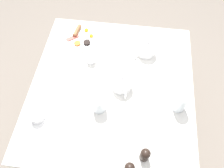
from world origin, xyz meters
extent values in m
plane|color=#70665B|center=(0.00, 0.00, 0.00)|extent=(8.00, 8.00, 0.00)
cube|color=silver|center=(0.00, 0.00, 0.75)|extent=(1.03, 1.11, 0.03)
cylinder|color=brown|center=(-0.47, -0.51, 0.37)|extent=(0.04, 0.04, 0.74)
cylinder|color=brown|center=(0.47, -0.51, 0.37)|extent=(0.04, 0.04, 0.74)
cylinder|color=white|center=(0.27, -0.37, 0.77)|extent=(0.26, 0.26, 0.01)
cylinder|color=white|center=(0.20, -0.39, 0.78)|extent=(0.06, 0.06, 0.00)
sphere|color=yellow|center=(0.20, -0.39, 0.79)|extent=(0.03, 0.03, 0.03)
cylinder|color=white|center=(0.25, -0.44, 0.78)|extent=(0.07, 0.07, 0.00)
sphere|color=yellow|center=(0.25, -0.44, 0.79)|extent=(0.03, 0.03, 0.03)
cylinder|color=brown|center=(0.31, -0.42, 0.79)|extent=(0.05, 0.11, 0.03)
cube|color=#B74C42|center=(0.34, -0.36, 0.78)|extent=(0.10, 0.08, 0.01)
cylinder|color=#D16023|center=(0.29, -0.31, 0.78)|extent=(0.05, 0.05, 0.01)
cylinder|color=black|center=(0.22, -0.32, 0.79)|extent=(0.05, 0.05, 0.02)
cylinder|color=white|center=(-0.06, 0.00, 0.81)|extent=(0.13, 0.13, 0.09)
cylinder|color=white|center=(-0.06, 0.00, 0.86)|extent=(0.09, 0.09, 0.01)
sphere|color=white|center=(-0.06, 0.00, 0.88)|extent=(0.02, 0.02, 0.02)
cone|color=white|center=(-0.04, -0.07, 0.82)|extent=(0.04, 0.06, 0.04)
torus|color=white|center=(-0.08, 0.06, 0.81)|extent=(0.03, 0.07, 0.07)
cylinder|color=white|center=(-0.20, -0.30, 0.81)|extent=(0.13, 0.13, 0.09)
cylinder|color=white|center=(-0.20, -0.30, 0.86)|extent=(0.09, 0.09, 0.01)
sphere|color=white|center=(-0.20, -0.30, 0.88)|extent=(0.02, 0.02, 0.02)
cone|color=white|center=(-0.26, -0.35, 0.82)|extent=(0.05, 0.05, 0.04)
torus|color=white|center=(-0.15, -0.26, 0.81)|extent=(0.06, 0.05, 0.07)
cylinder|color=white|center=(0.40, 0.28, 0.77)|extent=(0.16, 0.16, 0.01)
cylinder|color=white|center=(0.40, 0.28, 0.80)|extent=(0.08, 0.08, 0.06)
cylinder|color=brown|center=(0.40, 0.28, 0.80)|extent=(0.07, 0.07, 0.04)
torus|color=white|center=(0.36, 0.26, 0.80)|extent=(0.04, 0.03, 0.04)
cylinder|color=white|center=(0.06, 0.17, 0.83)|extent=(0.08, 0.08, 0.12)
cylinder|color=white|center=(-0.41, 0.10, 0.84)|extent=(0.08, 0.08, 0.15)
cylinder|color=white|center=(0.17, -0.17, 0.80)|extent=(0.06, 0.06, 0.06)
torus|color=white|center=(0.20, -0.17, 0.80)|extent=(0.04, 0.01, 0.04)
sphere|color=black|center=(-0.15, 0.50, 0.85)|extent=(0.05, 0.05, 0.05)
cylinder|color=black|center=(-0.23, 0.42, 0.80)|extent=(0.05, 0.05, 0.06)
sphere|color=black|center=(-0.23, 0.42, 0.85)|extent=(0.05, 0.05, 0.05)
cube|color=silver|center=(-0.11, 0.26, 0.77)|extent=(0.14, 0.14, 0.00)
cube|color=silver|center=(0.27, 0.00, 0.77)|extent=(0.21, 0.04, 0.00)
camera|label=1|loc=(-0.09, 0.71, 1.97)|focal=35.00mm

